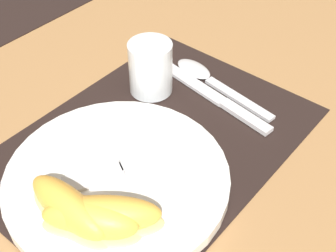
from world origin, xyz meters
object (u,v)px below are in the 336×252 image
(citrus_wedge_1, at_px, (94,219))
(fork, at_px, (127,166))
(spoon, at_px, (205,76))
(citrus_wedge_0, at_px, (69,208))
(juice_glass, at_px, (151,70))
(knife, at_px, (215,97))
(citrus_wedge_2, at_px, (102,216))
(plate, at_px, (117,179))

(citrus_wedge_1, bearing_deg, fork, 22.20)
(spoon, relative_size, citrus_wedge_0, 1.58)
(juice_glass, distance_m, fork, 0.17)
(knife, distance_m, citrus_wedge_0, 0.28)
(knife, relative_size, spoon, 1.12)
(fork, height_order, citrus_wedge_1, citrus_wedge_1)
(citrus_wedge_2, bearing_deg, citrus_wedge_0, 115.73)
(fork, distance_m, citrus_wedge_1, 0.09)
(spoon, bearing_deg, juice_glass, 146.78)
(juice_glass, xyz_separation_m, citrus_wedge_0, (-0.24, -0.10, -0.00))
(plate, height_order, knife, plate)
(citrus_wedge_0, xyz_separation_m, citrus_wedge_1, (0.01, -0.03, -0.00))
(knife, bearing_deg, citrus_wedge_0, -178.21)
(knife, height_order, citrus_wedge_1, citrus_wedge_1)
(citrus_wedge_0, bearing_deg, spoon, 8.90)
(spoon, height_order, fork, fork)
(citrus_wedge_1, bearing_deg, plate, 27.83)
(citrus_wedge_0, bearing_deg, citrus_wedge_2, -64.27)
(fork, height_order, citrus_wedge_0, citrus_wedge_0)
(citrus_wedge_1, bearing_deg, knife, 7.96)
(citrus_wedge_1, distance_m, citrus_wedge_2, 0.01)
(plate, xyz_separation_m, citrus_wedge_2, (-0.06, -0.04, 0.03))
(citrus_wedge_2, bearing_deg, knife, 9.06)
(citrus_wedge_1, bearing_deg, spoon, 14.47)
(plate, relative_size, knife, 1.28)
(spoon, bearing_deg, citrus_wedge_2, -164.41)
(fork, xyz_separation_m, citrus_wedge_2, (-0.08, -0.04, 0.02))
(knife, relative_size, citrus_wedge_2, 1.65)
(citrus_wedge_2, bearing_deg, spoon, 15.59)
(fork, relative_size, citrus_wedge_1, 1.54)
(plate, bearing_deg, citrus_wedge_1, -152.17)
(plate, bearing_deg, knife, 0.51)
(citrus_wedge_0, bearing_deg, citrus_wedge_1, -74.59)
(juice_glass, bearing_deg, knife, -63.94)
(fork, bearing_deg, plate, 173.29)
(plate, relative_size, spoon, 1.44)
(juice_glass, height_order, citrus_wedge_1, juice_glass)
(plate, distance_m, spoon, 0.24)
(spoon, xyz_separation_m, citrus_wedge_2, (-0.30, -0.08, 0.03))
(knife, bearing_deg, juice_glass, 116.06)
(fork, relative_size, citrus_wedge_0, 1.48)
(plate, height_order, citrus_wedge_2, citrus_wedge_2)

